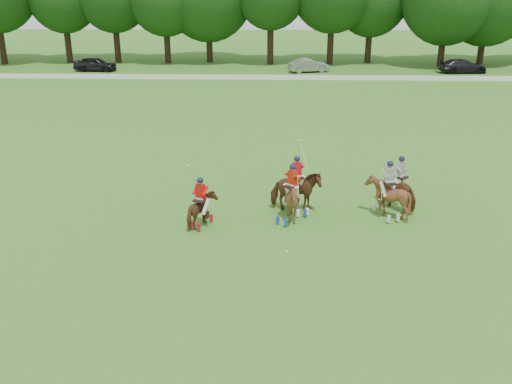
{
  "coord_description": "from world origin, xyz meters",
  "views": [
    {
      "loc": [
        0.36,
        -16.87,
        9.49
      ],
      "look_at": [
        -0.28,
        4.2,
        1.4
      ],
      "focal_mm": 40.0,
      "sensor_mm": 36.0,
      "label": 1
    }
  ],
  "objects_px": {
    "polo_red_b": "(296,191)",
    "polo_stripe_b": "(387,197)",
    "car_left": "(95,64)",
    "polo_stripe_a": "(399,190)",
    "car_mid": "(309,65)",
    "polo_red_c": "(292,201)",
    "polo_red_a": "(201,210)",
    "polo_ball": "(287,252)",
    "car_right": "(463,66)"
  },
  "relations": [
    {
      "from": "polo_red_a",
      "to": "polo_ball",
      "type": "bearing_deg",
      "value": -33.15
    },
    {
      "from": "car_mid",
      "to": "polo_stripe_b",
      "type": "xyz_separation_m",
      "value": [
        1.13,
        -37.41,
        0.22
      ]
    },
    {
      "from": "car_mid",
      "to": "polo_red_b",
      "type": "xyz_separation_m",
      "value": [
        -2.61,
        -36.91,
        0.23
      ]
    },
    {
      "from": "polo_red_a",
      "to": "polo_ball",
      "type": "height_order",
      "value": "polo_red_a"
    },
    {
      "from": "polo_red_b",
      "to": "polo_ball",
      "type": "xyz_separation_m",
      "value": [
        -0.43,
        -3.88,
        -0.87
      ]
    },
    {
      "from": "car_left",
      "to": "polo_red_a",
      "type": "relative_size",
      "value": 1.66
    },
    {
      "from": "polo_stripe_b",
      "to": "polo_ball",
      "type": "relative_size",
      "value": 27.28
    },
    {
      "from": "car_left",
      "to": "polo_stripe_b",
      "type": "bearing_deg",
      "value": -144.99
    },
    {
      "from": "car_left",
      "to": "polo_stripe_b",
      "type": "relative_size",
      "value": 1.77
    },
    {
      "from": "polo_red_a",
      "to": "polo_stripe_b",
      "type": "relative_size",
      "value": 1.07
    },
    {
      "from": "car_mid",
      "to": "polo_red_b",
      "type": "bearing_deg",
      "value": 160.57
    },
    {
      "from": "polo_stripe_b",
      "to": "polo_red_a",
      "type": "bearing_deg",
      "value": -171.2
    },
    {
      "from": "polo_red_b",
      "to": "polo_stripe_b",
      "type": "bearing_deg",
      "value": -7.54
    },
    {
      "from": "car_left",
      "to": "car_mid",
      "type": "height_order",
      "value": "car_left"
    },
    {
      "from": "car_mid",
      "to": "polo_red_c",
      "type": "xyz_separation_m",
      "value": [
        -2.81,
        -37.94,
        0.22
      ]
    },
    {
      "from": "polo_red_b",
      "to": "car_right",
      "type": "bearing_deg",
      "value": 63.68
    },
    {
      "from": "car_right",
      "to": "polo_stripe_a",
      "type": "xyz_separation_m",
      "value": [
        -13.85,
        -36.43,
        0.16
      ]
    },
    {
      "from": "polo_red_b",
      "to": "polo_red_c",
      "type": "distance_m",
      "value": 1.04
    },
    {
      "from": "car_left",
      "to": "polo_stripe_a",
      "type": "height_order",
      "value": "polo_stripe_a"
    },
    {
      "from": "polo_red_a",
      "to": "polo_stripe_b",
      "type": "height_order",
      "value": "polo_red_a"
    },
    {
      "from": "polo_ball",
      "to": "polo_stripe_a",
      "type": "bearing_deg",
      "value": 42.04
    },
    {
      "from": "polo_ball",
      "to": "car_left",
      "type": "bearing_deg",
      "value": 115.1
    },
    {
      "from": "polo_stripe_b",
      "to": "polo_stripe_a",
      "type": "bearing_deg",
      "value": 55.36
    },
    {
      "from": "car_left",
      "to": "polo_ball",
      "type": "distance_m",
      "value": 45.05
    },
    {
      "from": "polo_stripe_a",
      "to": "polo_stripe_b",
      "type": "relative_size",
      "value": 0.96
    },
    {
      "from": "polo_stripe_a",
      "to": "polo_red_a",
      "type": "bearing_deg",
      "value": -165.36
    },
    {
      "from": "polo_red_b",
      "to": "car_left",
      "type": "bearing_deg",
      "value": 117.89
    },
    {
      "from": "car_mid",
      "to": "polo_stripe_a",
      "type": "xyz_separation_m",
      "value": [
        1.81,
        -36.43,
        0.18
      ]
    },
    {
      "from": "car_left",
      "to": "polo_ball",
      "type": "relative_size",
      "value": 48.32
    },
    {
      "from": "polo_red_a",
      "to": "polo_stripe_b",
      "type": "bearing_deg",
      "value": 8.8
    },
    {
      "from": "polo_red_b",
      "to": "polo_stripe_a",
      "type": "xyz_separation_m",
      "value": [
        4.41,
        0.49,
        -0.05
      ]
    },
    {
      "from": "car_mid",
      "to": "car_right",
      "type": "xyz_separation_m",
      "value": [
        15.66,
        0.0,
        0.02
      ]
    },
    {
      "from": "polo_stripe_a",
      "to": "car_left",
      "type": "bearing_deg",
      "value": 123.33
    },
    {
      "from": "polo_red_a",
      "to": "polo_red_c",
      "type": "height_order",
      "value": "polo_red_a"
    },
    {
      "from": "polo_stripe_a",
      "to": "polo_ball",
      "type": "height_order",
      "value": "polo_stripe_a"
    },
    {
      "from": "polo_red_a",
      "to": "polo_red_b",
      "type": "bearing_deg",
      "value": 23.52
    },
    {
      "from": "car_left",
      "to": "polo_stripe_a",
      "type": "xyz_separation_m",
      "value": [
        23.95,
        -36.43,
        0.12
      ]
    },
    {
      "from": "car_left",
      "to": "polo_red_c",
      "type": "distance_m",
      "value": 42.58
    },
    {
      "from": "polo_red_c",
      "to": "polo_stripe_b",
      "type": "bearing_deg",
      "value": 7.64
    },
    {
      "from": "polo_red_c",
      "to": "polo_stripe_a",
      "type": "height_order",
      "value": "polo_red_c"
    },
    {
      "from": "car_left",
      "to": "car_mid",
      "type": "bearing_deg",
      "value": -86.88
    },
    {
      "from": "polo_ball",
      "to": "polo_red_c",
      "type": "bearing_deg",
      "value": 85.46
    },
    {
      "from": "car_mid",
      "to": "polo_red_a",
      "type": "relative_size",
      "value": 1.58
    },
    {
      "from": "polo_stripe_a",
      "to": "polo_stripe_b",
      "type": "xyz_separation_m",
      "value": [
        -0.68,
        -0.98,
        0.04
      ]
    },
    {
      "from": "polo_red_c",
      "to": "polo_stripe_a",
      "type": "xyz_separation_m",
      "value": [
        4.62,
        1.51,
        -0.04
      ]
    },
    {
      "from": "polo_red_c",
      "to": "polo_stripe_b",
      "type": "distance_m",
      "value": 3.98
    },
    {
      "from": "car_mid",
      "to": "polo_stripe_b",
      "type": "relative_size",
      "value": 1.68
    },
    {
      "from": "polo_stripe_b",
      "to": "car_mid",
      "type": "bearing_deg",
      "value": 91.73
    },
    {
      "from": "car_mid",
      "to": "polo_stripe_b",
      "type": "bearing_deg",
      "value": 166.33
    },
    {
      "from": "polo_red_c",
      "to": "polo_ball",
      "type": "height_order",
      "value": "polo_red_c"
    }
  ]
}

